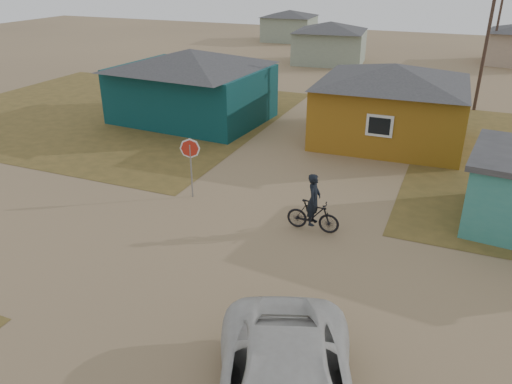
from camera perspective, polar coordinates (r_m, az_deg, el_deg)
ground at (r=14.90m, az=-3.96°, el=-9.13°), size 120.00×120.00×0.00m
grass_nw at (r=32.13m, az=-16.28°, el=8.82°), size 20.00×18.00×0.00m
house_teal at (r=28.99m, az=-7.37°, el=12.13°), size 8.93×7.08×4.00m
house_yellow at (r=25.96m, az=15.19°, el=9.88°), size 7.72×6.76×3.90m
house_pale_west at (r=46.93m, az=8.43°, el=16.62°), size 7.04×6.15×3.60m
house_pale_north at (r=60.65m, az=3.84°, el=18.51°), size 6.28×5.81×3.40m
utility_pole_near at (r=33.26m, az=24.87°, el=15.41°), size 1.40×0.20×8.00m
utility_pole_far at (r=49.20m, az=26.04°, el=17.57°), size 1.40×0.20×8.00m
stop_sign at (r=18.90m, az=-7.52°, el=4.30°), size 0.78×0.09×2.38m
cyclist at (r=16.80m, az=6.56°, el=-2.10°), size 1.82×0.66×2.06m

